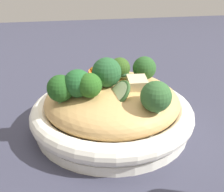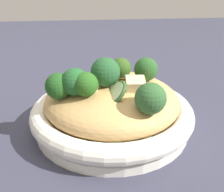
# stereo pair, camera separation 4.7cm
# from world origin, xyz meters

# --- Properties ---
(ground_plane) EXTENTS (3.00, 3.00, 0.00)m
(ground_plane) POSITION_xyz_m (0.00, 0.00, 0.00)
(ground_plane) COLOR #363749
(serving_bowl) EXTENTS (0.31, 0.31, 0.05)m
(serving_bowl) POSITION_xyz_m (0.00, 0.00, 0.03)
(serving_bowl) COLOR white
(serving_bowl) RESTS_ON ground_plane
(noodle_heap) EXTENTS (0.26, 0.26, 0.09)m
(noodle_heap) POSITION_xyz_m (-0.00, -0.00, 0.06)
(noodle_heap) COLOR tan
(noodle_heap) RESTS_ON serving_bowl
(broccoli_florets) EXTENTS (0.21, 0.16, 0.08)m
(broccoli_florets) POSITION_xyz_m (0.01, 0.03, 0.11)
(broccoli_florets) COLOR #A1B578
(broccoli_florets) RESTS_ON serving_bowl
(carrot_coins) EXTENTS (0.04, 0.07, 0.03)m
(carrot_coins) POSITION_xyz_m (0.02, -0.05, 0.09)
(carrot_coins) COLOR orange
(carrot_coins) RESTS_ON serving_bowl
(zucchini_slices) EXTENTS (0.10, 0.11, 0.04)m
(zucchini_slices) POSITION_xyz_m (0.00, 0.02, 0.10)
(zucchini_slices) COLOR beige
(zucchini_slices) RESTS_ON serving_bowl
(chicken_chunks) EXTENTS (0.12, 0.05, 0.03)m
(chicken_chunks) POSITION_xyz_m (-0.01, 0.03, 0.10)
(chicken_chunks) COLOR beige
(chicken_chunks) RESTS_ON serving_bowl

